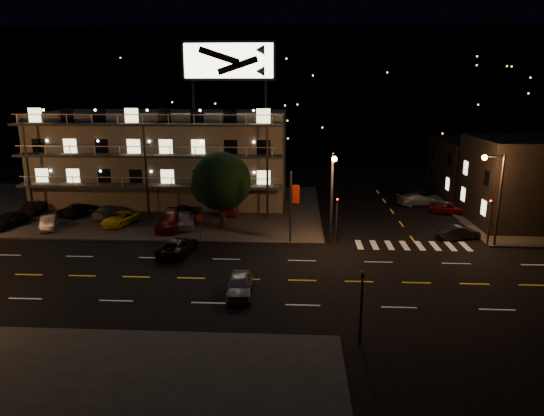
{
  "coord_description": "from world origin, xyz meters",
  "views": [
    {
      "loc": [
        5.56,
        -32.13,
        13.46
      ],
      "look_at": [
        3.42,
        8.0,
        3.25
      ],
      "focal_mm": 32.0,
      "sensor_mm": 36.0,
      "label": 1
    }
  ],
  "objects_px": {
    "road_car_east": "(240,285)",
    "lot_car_2": "(121,218)",
    "tree": "(221,183)",
    "lot_car_7": "(110,211)",
    "lot_car_4": "(185,220)",
    "side_car_0": "(459,233)",
    "road_car_west": "(178,246)"
  },
  "relations": [
    {
      "from": "lot_car_2",
      "to": "lot_car_7",
      "type": "height_order",
      "value": "lot_car_7"
    },
    {
      "from": "road_car_east",
      "to": "lot_car_7",
      "type": "bearing_deg",
      "value": 128.0
    },
    {
      "from": "lot_car_2",
      "to": "lot_car_7",
      "type": "bearing_deg",
      "value": 149.29
    },
    {
      "from": "lot_car_2",
      "to": "road_car_west",
      "type": "bearing_deg",
      "value": -25.09
    },
    {
      "from": "tree",
      "to": "side_car_0",
      "type": "bearing_deg",
      "value": -5.62
    },
    {
      "from": "tree",
      "to": "lot_car_4",
      "type": "distance_m",
      "value": 5.06
    },
    {
      "from": "road_car_east",
      "to": "lot_car_2",
      "type": "bearing_deg",
      "value": 128.38
    },
    {
      "from": "tree",
      "to": "lot_car_7",
      "type": "relative_size",
      "value": 1.65
    },
    {
      "from": "lot_car_4",
      "to": "side_car_0",
      "type": "relative_size",
      "value": 1.15
    },
    {
      "from": "side_car_0",
      "to": "lot_car_7",
      "type": "bearing_deg",
      "value": 65.94
    },
    {
      "from": "tree",
      "to": "road_car_east",
      "type": "relative_size",
      "value": 1.81
    },
    {
      "from": "lot_car_7",
      "to": "road_car_west",
      "type": "relative_size",
      "value": 0.94
    },
    {
      "from": "lot_car_4",
      "to": "side_car_0",
      "type": "height_order",
      "value": "lot_car_4"
    },
    {
      "from": "lot_car_7",
      "to": "road_car_east",
      "type": "xyz_separation_m",
      "value": [
        15.64,
        -18.02,
        -0.11
      ]
    },
    {
      "from": "road_car_west",
      "to": "lot_car_7",
      "type": "bearing_deg",
      "value": -38.39
    },
    {
      "from": "road_car_east",
      "to": "road_car_west",
      "type": "relative_size",
      "value": 0.85
    },
    {
      "from": "side_car_0",
      "to": "road_car_west",
      "type": "xyz_separation_m",
      "value": [
        -24.27,
        -5.21,
        0.04
      ]
    },
    {
      "from": "lot_car_2",
      "to": "side_car_0",
      "type": "distance_m",
      "value": 31.88
    },
    {
      "from": "lot_car_4",
      "to": "lot_car_7",
      "type": "xyz_separation_m",
      "value": [
        -8.58,
        3.17,
        -0.09
      ]
    },
    {
      "from": "lot_car_2",
      "to": "side_car_0",
      "type": "xyz_separation_m",
      "value": [
        31.78,
        -2.48,
        -0.16
      ]
    },
    {
      "from": "side_car_0",
      "to": "tree",
      "type": "bearing_deg",
      "value": 68.91
    },
    {
      "from": "side_car_0",
      "to": "road_car_west",
      "type": "height_order",
      "value": "road_car_west"
    },
    {
      "from": "tree",
      "to": "side_car_0",
      "type": "relative_size",
      "value": 1.96
    },
    {
      "from": "road_car_east",
      "to": "road_car_west",
      "type": "height_order",
      "value": "road_car_east"
    },
    {
      "from": "tree",
      "to": "lot_car_2",
      "type": "height_order",
      "value": "tree"
    },
    {
      "from": "lot_car_7",
      "to": "lot_car_4",
      "type": "bearing_deg",
      "value": 175.7
    },
    {
      "from": "lot_car_4",
      "to": "road_car_west",
      "type": "height_order",
      "value": "lot_car_4"
    },
    {
      "from": "lot_car_4",
      "to": "side_car_0",
      "type": "bearing_deg",
      "value": -16.26
    },
    {
      "from": "lot_car_2",
      "to": "lot_car_7",
      "type": "xyz_separation_m",
      "value": [
        -2.11,
        2.64,
        0.02
      ]
    },
    {
      "from": "tree",
      "to": "lot_car_2",
      "type": "distance_m",
      "value": 10.69
    },
    {
      "from": "lot_car_4",
      "to": "road_car_east",
      "type": "distance_m",
      "value": 16.45
    },
    {
      "from": "tree",
      "to": "lot_car_7",
      "type": "bearing_deg",
      "value": 166.21
    }
  ]
}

